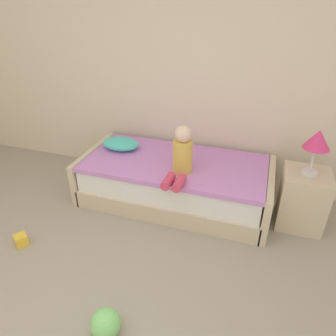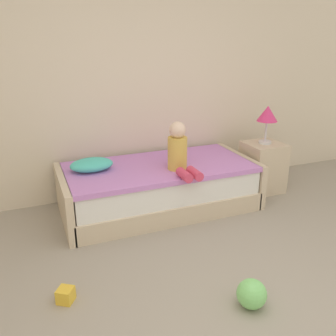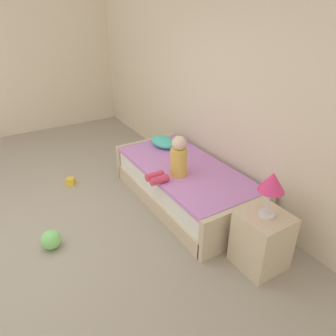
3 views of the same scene
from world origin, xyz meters
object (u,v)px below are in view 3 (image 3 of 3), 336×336
bed (184,184)px  nightstand (262,240)px  child_figure (175,160)px  toy_block (71,182)px  toy_ball (51,240)px  table_lamp (272,184)px  pillow (163,142)px

bed → nightstand: (1.35, -0.01, 0.05)m
child_figure → toy_block: 1.75m
child_figure → toy_block: child_figure is taller
toy_ball → toy_block: toy_ball is taller
toy_block → nightstand: bearing=25.0°
bed → table_lamp: table_lamp is taller
table_lamp → toy_block: (-2.52, -1.18, -0.88)m
bed → child_figure: child_figure is taller
bed → toy_block: bed is taller
bed → toy_ball: size_ratio=9.96×
nightstand → bed: bearing=179.6°
child_figure → pillow: (-0.84, 0.33, -0.14)m
child_figure → toy_ball: bearing=-94.0°
pillow → toy_ball: 2.02m
pillow → table_lamp: bearing=-3.1°
toy_ball → toy_block: 1.32m
pillow → toy_block: pillow is taller
table_lamp → pillow: table_lamp is taller
child_figure → toy_ball: (-0.10, -1.50, -0.60)m
table_lamp → toy_ball: table_lamp is taller
child_figure → toy_ball: child_figure is taller
nightstand → toy_ball: bearing=-127.5°
toy_ball → toy_block: (-1.20, 0.54, -0.05)m
child_figure → pillow: size_ratio=1.16×
bed → toy_ball: 1.74m
table_lamp → pillow: (-2.05, 0.11, -0.37)m
toy_block → table_lamp: bearing=25.0°
table_lamp → child_figure: 1.26m
pillow → nightstand: bearing=-3.1°
nightstand → child_figure: bearing=-169.8°
pillow → toy_block: bearing=-110.1°
table_lamp → toy_ball: 2.32m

